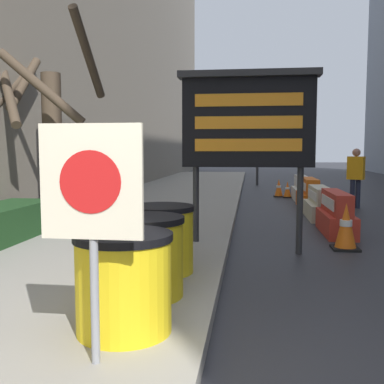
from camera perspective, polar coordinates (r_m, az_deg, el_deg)
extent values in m
cylinder|color=#4C3D2D|center=(9.27, -17.27, 5.13)|extent=(0.38, 0.38, 2.97)
cylinder|color=#4C3D2D|center=(9.81, -21.96, 12.03)|extent=(0.29, 1.83, 1.34)
cylinder|color=#4C3D2D|center=(8.66, -18.50, 12.44)|extent=(1.49, 0.50, 1.37)
cylinder|color=#4C3D2D|center=(9.18, -13.07, 16.59)|extent=(0.20, 1.62, 1.48)
cylinder|color=#4C3D2D|center=(9.10, -22.30, 11.62)|extent=(1.14, 1.37, 1.45)
cylinder|color=#4C3D2D|center=(9.61, -20.55, 12.78)|extent=(0.18, 1.23, 1.20)
cylinder|color=yellow|center=(3.77, -8.64, -11.72)|extent=(0.77, 0.77, 0.76)
cylinder|color=black|center=(3.67, -8.73, -5.62)|extent=(0.80, 0.80, 0.06)
cylinder|color=yellow|center=(4.62, -5.99, -8.48)|extent=(0.77, 0.77, 0.76)
cylinder|color=black|center=(4.54, -6.04, -3.48)|extent=(0.80, 0.80, 0.06)
cylinder|color=yellow|center=(5.49, -3.91, -6.26)|extent=(0.77, 0.77, 0.76)
cylinder|color=black|center=(5.42, -3.94, -2.03)|extent=(0.80, 0.80, 0.06)
cylinder|color=gray|center=(3.20, -12.30, -10.11)|extent=(0.06, 0.06, 1.27)
cube|color=beige|center=(3.07, -12.66, 1.28)|extent=(0.71, 0.04, 0.78)
cylinder|color=red|center=(3.05, -12.82, 1.25)|extent=(0.42, 0.01, 0.42)
cylinder|color=#28282B|center=(7.27, 0.50, -2.18)|extent=(0.10, 0.10, 1.37)
cylinder|color=#28282B|center=(7.27, 13.52, -2.34)|extent=(0.10, 0.10, 1.37)
cube|color=black|center=(7.17, 7.13, 8.70)|extent=(2.06, 0.24, 1.38)
cube|color=#28282B|center=(7.18, 7.20, 14.64)|extent=(2.18, 0.34, 0.10)
cube|color=orange|center=(7.07, 7.16, 11.56)|extent=(1.65, 0.02, 0.19)
cube|color=orange|center=(7.04, 7.12, 8.76)|extent=(1.65, 0.02, 0.19)
cube|color=orange|center=(7.03, 7.09, 5.95)|extent=(1.65, 0.02, 0.19)
cube|color=red|center=(9.28, 17.80, -3.79)|extent=(0.54, 1.70, 0.42)
cube|color=red|center=(9.22, 17.87, -1.24)|extent=(0.32, 1.70, 0.42)
cube|color=white|center=(9.19, 16.82, -1.23)|extent=(0.02, 1.36, 0.21)
cube|color=beige|center=(11.25, 15.95, -2.27)|extent=(0.62, 1.71, 0.38)
cube|color=beige|center=(11.20, 16.00, -0.35)|extent=(0.37, 1.71, 0.38)
cube|color=white|center=(11.18, 14.99, -0.34)|extent=(0.02, 1.37, 0.19)
cube|color=orange|center=(13.26, 14.64, -1.02)|extent=(0.59, 1.65, 0.42)
cube|color=orange|center=(13.22, 14.68, 0.79)|extent=(0.35, 1.65, 0.42)
cube|color=white|center=(13.20, 13.88, 0.80)|extent=(0.02, 1.32, 0.21)
cube|color=silver|center=(15.25, 13.69, -0.23)|extent=(0.51, 1.68, 0.40)
cube|color=silver|center=(15.22, 13.72, 1.28)|extent=(0.31, 1.68, 0.40)
cube|color=white|center=(15.20, 13.11, 1.29)|extent=(0.02, 1.35, 0.20)
cube|color=black|center=(15.88, 12.01, -0.64)|extent=(0.32, 0.32, 0.04)
cone|color=orange|center=(15.86, 12.03, 0.39)|extent=(0.25, 0.25, 0.53)
cylinder|color=white|center=(15.85, 12.03, 0.48)|extent=(0.15, 0.15, 0.07)
cube|color=black|center=(7.90, 18.87, -6.77)|extent=(0.43, 0.43, 0.04)
cone|color=orange|center=(7.83, 18.96, -4.00)|extent=(0.35, 0.35, 0.73)
cylinder|color=white|center=(7.82, 18.97, -3.74)|extent=(0.20, 0.20, 0.10)
cube|color=black|center=(16.09, 10.94, -0.54)|extent=(0.35, 0.35, 0.04)
cone|color=orange|center=(16.06, 10.96, 0.58)|extent=(0.28, 0.28, 0.59)
cylinder|color=white|center=(16.06, 10.96, 0.68)|extent=(0.16, 0.16, 0.08)
cylinder|color=#2D2D30|center=(21.20, 8.34, 6.93)|extent=(0.12, 0.12, 4.50)
cube|color=#23281E|center=(21.17, 8.42, 11.90)|extent=(0.28, 0.28, 0.84)
sphere|color=red|center=(21.06, 8.43, 12.71)|extent=(0.15, 0.15, 0.15)
sphere|color=#392C06|center=(21.02, 8.42, 11.95)|extent=(0.15, 0.15, 0.15)
sphere|color=black|center=(20.99, 8.41, 11.19)|extent=(0.15, 0.15, 0.15)
cylinder|color=#23283D|center=(13.49, 19.68, -0.21)|extent=(0.13, 0.13, 0.82)
cylinder|color=#23283D|center=(13.53, 20.32, -0.22)|extent=(0.13, 0.13, 0.82)
cube|color=orange|center=(13.46, 20.10, 2.88)|extent=(0.51, 0.43, 0.65)
sphere|color=#AA725D|center=(13.45, 20.16, 4.73)|extent=(0.22, 0.22, 0.22)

